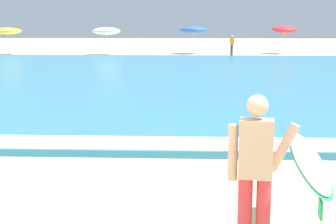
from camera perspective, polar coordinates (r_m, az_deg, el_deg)
sea at (r=22.80m, az=1.18°, el=4.24°), size 120.00×28.00×0.14m
surf_foam at (r=9.56m, az=-0.81°, el=-3.60°), size 120.00×1.09×0.01m
surfer_with_board at (r=5.10m, az=12.78°, el=-5.88°), size 1.09×3.00×1.73m
beach_umbrella_0 at (r=41.67m, az=-18.09°, el=8.88°), size 2.22×2.23×2.14m
beach_umbrella_1 at (r=39.46m, az=-7.13°, el=9.26°), size 2.19×2.20×2.17m
beach_umbrella_2 at (r=40.48m, az=3.00°, el=9.46°), size 2.26×2.26×2.22m
beach_umbrella_3 at (r=41.53m, az=13.28°, el=9.26°), size 1.95×1.99×2.32m
beachgoer_near_row_left at (r=38.50m, az=7.38°, el=7.72°), size 0.32×0.20×1.58m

